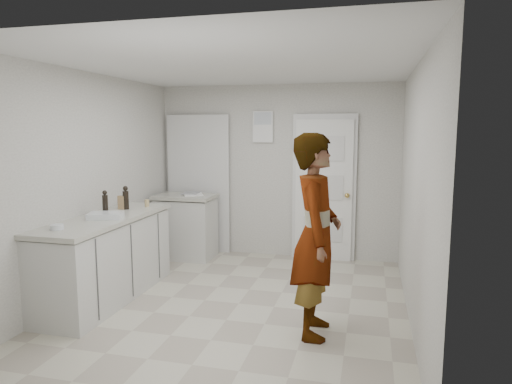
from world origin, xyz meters
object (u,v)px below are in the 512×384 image
(cake_mix_box, at_px, (122,203))
(spice_jar, at_px, (147,203))
(oil_cruet_b, at_px, (105,203))
(person, at_px, (316,236))
(egg_bowl, at_px, (57,227))
(baking_dish, at_px, (106,216))
(oil_cruet_a, at_px, (126,198))

(cake_mix_box, bearing_deg, spice_jar, 63.04)
(spice_jar, xyz_separation_m, oil_cruet_b, (-0.19, -0.61, 0.09))
(cake_mix_box, bearing_deg, person, -5.56)
(person, relative_size, egg_bowl, 15.05)
(egg_bowl, bearing_deg, cake_mix_box, 89.12)
(oil_cruet_b, bearing_deg, spice_jar, 73.15)
(cake_mix_box, relative_size, oil_cruet_b, 0.58)
(oil_cruet_b, relative_size, egg_bowl, 2.25)
(spice_jar, xyz_separation_m, egg_bowl, (-0.22, -1.39, -0.02))
(oil_cruet_b, height_order, baking_dish, oil_cruet_b)
(oil_cruet_a, bearing_deg, cake_mix_box, -174.31)
(spice_jar, relative_size, oil_cruet_a, 0.30)
(cake_mix_box, distance_m, spice_jar, 0.31)
(egg_bowl, bearing_deg, person, 8.82)
(oil_cruet_a, height_order, egg_bowl, oil_cruet_a)
(person, bearing_deg, oil_cruet_a, 68.46)
(oil_cruet_b, bearing_deg, oil_cruet_a, 84.39)
(spice_jar, bearing_deg, person, -24.83)
(cake_mix_box, relative_size, baking_dish, 0.39)
(cake_mix_box, height_order, spice_jar, cake_mix_box)
(person, bearing_deg, egg_bowl, 95.65)
(cake_mix_box, xyz_separation_m, oil_cruet_a, (0.05, 0.00, 0.05))
(person, distance_m, spice_jar, 2.42)
(oil_cruet_b, height_order, egg_bowl, oil_cruet_b)
(person, relative_size, baking_dish, 4.53)
(cake_mix_box, xyz_separation_m, oil_cruet_b, (0.01, -0.37, 0.05))
(spice_jar, distance_m, oil_cruet_a, 0.29)
(spice_jar, distance_m, baking_dish, 0.79)
(person, relative_size, cake_mix_box, 11.58)
(person, bearing_deg, oil_cruet_b, 77.22)
(spice_jar, bearing_deg, baking_dish, -95.41)
(spice_jar, xyz_separation_m, oil_cruet_a, (-0.15, -0.24, 0.09))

